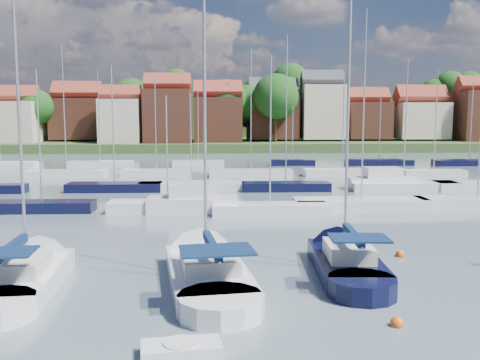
{
  "coord_description": "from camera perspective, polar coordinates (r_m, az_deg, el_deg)",
  "views": [
    {
      "loc": [
        -3.43,
        -21.39,
        7.64
      ],
      "look_at": [
        -1.86,
        14.0,
        3.25
      ],
      "focal_mm": 40.0,
      "sensor_mm": 36.0,
      "label": 1
    }
  ],
  "objects": [
    {
      "name": "ground",
      "position": [
        61.96,
        0.65,
        -0.02
      ],
      "size": [
        260.0,
        260.0,
        0.0
      ],
      "primitive_type": "plane",
      "color": "#4D6069",
      "rests_on": "ground"
    },
    {
      "name": "sailboat_left",
      "position": [
        27.01,
        -21.27,
        -9.08
      ],
      "size": [
        3.7,
        11.51,
        15.42
      ],
      "rotation": [
        0.0,
        0.0,
        1.63
      ],
      "color": "silver",
      "rests_on": "ground"
    },
    {
      "name": "sailboat_centre",
      "position": [
        26.22,
        -3.94,
        -9.11
      ],
      "size": [
        5.09,
        13.07,
        17.23
      ],
      "rotation": [
        0.0,
        0.0,
        1.71
      ],
      "color": "silver",
      "rests_on": "ground"
    },
    {
      "name": "sailboat_navy",
      "position": [
        27.91,
        10.76,
        -8.19
      ],
      "size": [
        3.51,
        11.22,
        15.38
      ],
      "rotation": [
        0.0,
        0.0,
        1.52
      ],
      "color": "black",
      "rests_on": "ground"
    },
    {
      "name": "tender",
      "position": [
        17.86,
        -6.25,
        -17.56
      ],
      "size": [
        2.68,
        1.51,
        0.55
      ],
      "rotation": [
        0.0,
        0.0,
        0.13
      ],
      "color": "silver",
      "rests_on": "ground"
    },
    {
      "name": "buoy_c",
      "position": [
        21.61,
        -1.89,
        -13.65
      ],
      "size": [
        0.51,
        0.51,
        0.51
      ],
      "primitive_type": "sphere",
      "color": "#D85914",
      "rests_on": "ground"
    },
    {
      "name": "buoy_d",
      "position": [
        20.86,
        16.39,
        -14.72
      ],
      "size": [
        0.5,
        0.5,
        0.5
      ],
      "primitive_type": "sphere",
      "color": "#D85914",
      "rests_on": "ground"
    },
    {
      "name": "buoy_e",
      "position": [
        30.36,
        16.71,
        -7.82
      ],
      "size": [
        0.5,
        0.5,
        0.5
      ],
      "primitive_type": "sphere",
      "color": "#D85914",
      "rests_on": "ground"
    },
    {
      "name": "marina_field",
      "position": [
        57.25,
        2.83,
        -0.18
      ],
      "size": [
        79.62,
        41.41,
        15.93
      ],
      "color": "silver",
      "rests_on": "ground"
    },
    {
      "name": "far_shore_town",
      "position": [
        154.19,
        -0.44,
        5.94
      ],
      "size": [
        212.46,
        90.0,
        22.27
      ],
      "color": "#394C26",
      "rests_on": "ground"
    }
  ]
}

